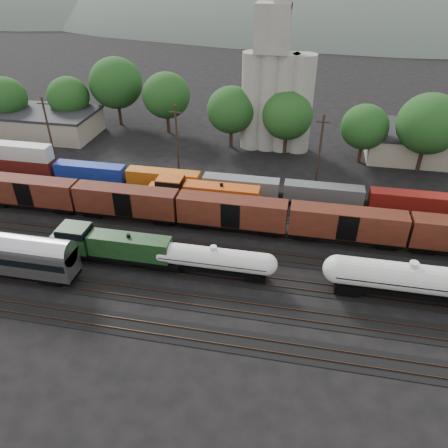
% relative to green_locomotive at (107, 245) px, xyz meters
% --- Properties ---
extents(ground, '(600.00, 600.00, 0.00)m').
position_rel_green_locomotive_xyz_m(ground, '(13.24, 5.00, -2.58)').
color(ground, black).
extents(tracks, '(180.00, 33.20, 0.20)m').
position_rel_green_locomotive_xyz_m(tracks, '(13.24, 5.00, -2.53)').
color(tracks, black).
rests_on(tracks, ground).
extents(green_locomotive, '(17.10, 3.02, 4.53)m').
position_rel_green_locomotive_xyz_m(green_locomotive, '(0.00, 0.00, 0.00)').
color(green_locomotive, black).
rests_on(green_locomotive, ground).
extents(tank_car_a, '(15.31, 2.74, 4.01)m').
position_rel_green_locomotive_xyz_m(tank_car_a, '(13.54, -0.00, -0.18)').
color(tank_car_a, white).
rests_on(tank_car_a, ground).
extents(tank_car_b, '(19.00, 3.40, 4.98)m').
position_rel_green_locomotive_xyz_m(tank_car_b, '(35.77, -0.00, 0.36)').
color(tank_car_b, white).
rests_on(tank_car_b, ground).
extents(orange_locomotive, '(18.64, 3.11, 4.66)m').
position_rel_green_locomotive_xyz_m(orange_locomotive, '(8.28, 15.00, 0.07)').
color(orange_locomotive, black).
rests_on(orange_locomotive, ground).
extents(boxcar_string, '(122.80, 2.90, 4.20)m').
position_rel_green_locomotive_xyz_m(boxcar_string, '(-9.15, 10.00, 0.54)').
color(boxcar_string, black).
rests_on(boxcar_string, ground).
extents(container_wall, '(162.49, 2.60, 5.80)m').
position_rel_green_locomotive_xyz_m(container_wall, '(-1.40, 20.00, -0.33)').
color(container_wall, black).
rests_on(container_wall, ground).
extents(grain_silo, '(13.40, 5.00, 29.00)m').
position_rel_green_locomotive_xyz_m(grain_silo, '(16.52, 41.00, 8.67)').
color(grain_silo, gray).
rests_on(grain_silo, ground).
extents(industrial_sheds, '(119.38, 17.26, 5.10)m').
position_rel_green_locomotive_xyz_m(industrial_sheds, '(19.87, 40.25, -0.02)').
color(industrial_sheds, '#9E937F').
rests_on(industrial_sheds, ground).
extents(tree_band, '(163.08, 23.32, 14.55)m').
position_rel_green_locomotive_xyz_m(tree_band, '(1.20, 43.26, 5.19)').
color(tree_band, black).
rests_on(tree_band, ground).
extents(utility_poles, '(122.20, 0.36, 12.00)m').
position_rel_green_locomotive_xyz_m(utility_poles, '(13.24, 27.00, 3.63)').
color(utility_poles, black).
rests_on(utility_poles, ground).
extents(distant_hills, '(860.00, 286.00, 130.00)m').
position_rel_green_locomotive_xyz_m(distant_hills, '(37.16, 265.00, -23.14)').
color(distant_hills, '#59665B').
rests_on(distant_hills, ground).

